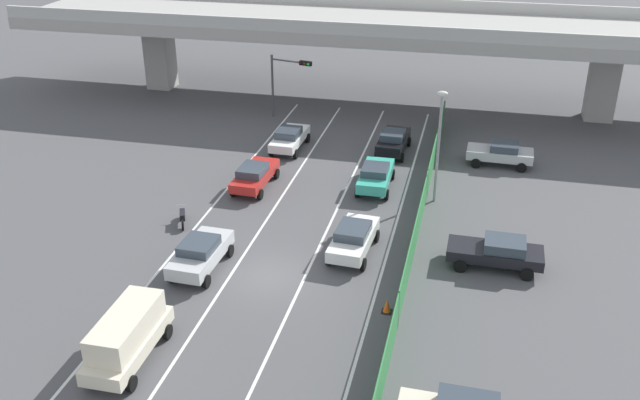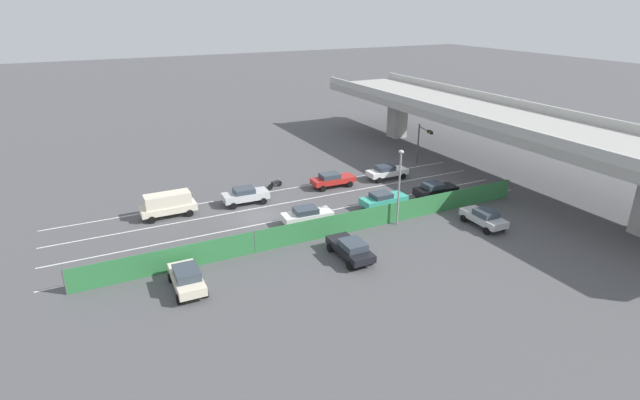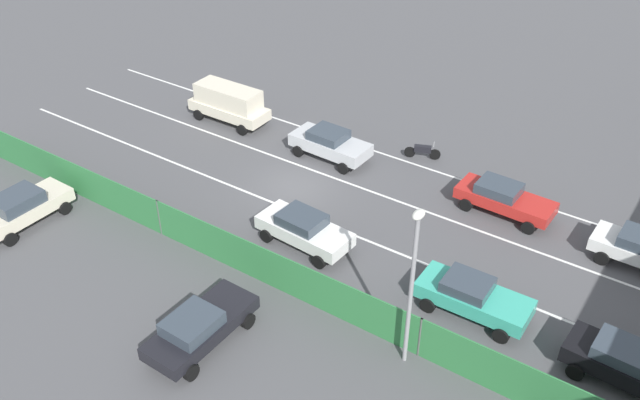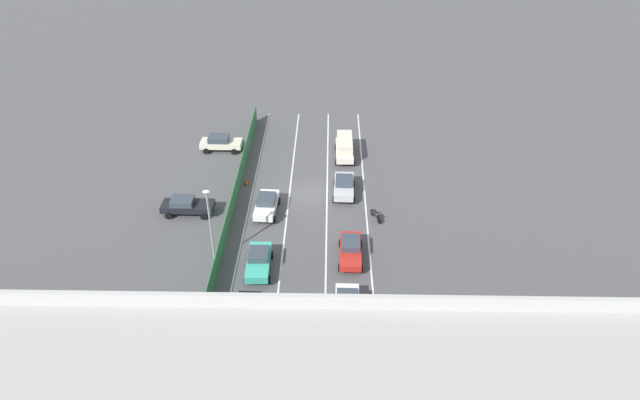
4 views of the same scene
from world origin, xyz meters
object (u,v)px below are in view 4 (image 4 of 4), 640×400
car_hatchback_white (347,306)px  motorcycle (376,215)px  car_sedan_red (351,249)px  car_sedan_black (246,314)px  traffic_light (382,346)px  parked_sedan_cream (221,142)px  parked_sedan_dark (187,205)px  parked_wagon_silver (146,309)px  car_sedan_white (267,204)px  car_taxi_teal (259,261)px  car_van_cream (345,147)px  street_lamp (210,219)px  traffic_cone (246,181)px  car_sedan_silver (344,186)px

car_hatchback_white → motorcycle: (-2.79, -12.04, -0.40)m
car_sedan_red → motorcycle: size_ratio=2.54×
car_sedan_black → traffic_light: size_ratio=0.92×
parked_sedan_cream → parked_sedan_dark: size_ratio=0.95×
car_sedan_red → car_hatchback_white: (0.40, 6.55, 0.01)m
parked_wagon_silver → parked_sedan_cream: bearing=-92.8°
car_sedan_white → parked_sedan_dark: size_ratio=0.97×
car_taxi_teal → car_sedan_white: bearing=-88.9°
car_van_cream → parked_sedan_dark: car_van_cream is taller
car_sedan_red → parked_wagon_silver: parked_wagon_silver is taller
car_sedan_red → car_hatchback_white: bearing=86.5°
car_van_cream → parked_wagon_silver: bearing=58.9°
car_hatchback_white → street_lamp: (10.49, -5.92, 3.25)m
traffic_cone → car_hatchback_white: bearing=117.9°
traffic_light → street_lamp: bearing=-44.2°
parked_sedan_dark → street_lamp: (-3.61, 6.75, 3.25)m
street_lamp → car_taxi_teal: bearing=165.2°
car_hatchback_white → parked_sedan_dark: bearing=-41.9°
car_hatchback_white → car_sedan_silver: car_sedan_silver is taller
parked_sedan_cream → traffic_cone: bearing=117.3°
motorcycle → parked_sedan_cream: (15.79, -12.66, 0.47)m
car_hatchback_white → car_sedan_silver: (-0.03, -16.20, 0.04)m
car_hatchback_white → parked_sedan_cream: size_ratio=1.04×
car_sedan_white → motorcycle: car_sedan_white is taller
car_sedan_black → motorcycle: bearing=-127.1°
car_sedan_red → car_hatchback_white: 6.56m
car_sedan_silver → parked_sedan_dark: size_ratio=0.95×
traffic_cone → parked_sedan_cream: bearing=-62.7°
motorcycle → traffic_cone: size_ratio=2.63×
car_sedan_white → car_sedan_silver: size_ratio=1.02×
car_van_cream → car_sedan_black: 25.44m
car_van_cream → car_sedan_black: bearing=73.4°
car_hatchback_white → car_taxi_teal: bearing=-36.0°
car_van_cream → parked_sedan_cream: size_ratio=1.11×
car_taxi_teal → street_lamp: (3.68, -0.97, 3.24)m
motorcycle → traffic_cone: 13.46m
traffic_light → parked_sedan_cream: bearing=-64.2°
car_sedan_red → car_taxi_teal: 7.39m
car_taxi_teal → car_sedan_red: bearing=-167.5°
car_hatchback_white → parked_sedan_dark: size_ratio=0.99×
car_sedan_white → traffic_light: (-8.86, 19.10, 2.59)m
street_lamp → traffic_cone: street_lamp is taller
car_van_cream → car_sedan_white: bearing=55.6°
car_sedan_red → motorcycle: car_sedan_red is taller
motorcycle → parked_sedan_cream: bearing=-38.7°
parked_sedan_cream → motorcycle: bearing=141.3°
car_sedan_silver → traffic_light: traffic_light is taller
car_sedan_red → parked_sedan_cream: (13.40, -18.16, 0.07)m
car_sedan_red → car_sedan_silver: (0.37, -9.66, 0.05)m
parked_sedan_dark → street_lamp: street_lamp is taller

